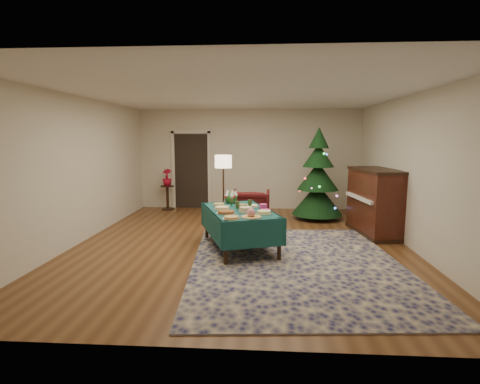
# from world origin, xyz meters

# --- Properties ---
(room_shell) EXTENTS (7.00, 7.00, 7.00)m
(room_shell) POSITION_xyz_m (0.00, 0.00, 1.35)
(room_shell) COLOR #593319
(room_shell) RESTS_ON ground
(doorway) EXTENTS (1.08, 0.04, 2.16)m
(doorway) POSITION_xyz_m (-1.60, 3.48, 1.10)
(doorway) COLOR black
(doorway) RESTS_ON ground
(rug) EXTENTS (3.50, 4.43, 0.02)m
(rug) POSITION_xyz_m (0.92, -1.09, 0.01)
(rug) COLOR #131447
(rug) RESTS_ON ground
(buffet_table) EXTENTS (1.57, 2.03, 0.70)m
(buffet_table) POSITION_xyz_m (-0.02, -0.31, 0.56)
(buffet_table) COLOR black
(buffet_table) RESTS_ON ground
(platter_0) EXTENTS (0.27, 0.27, 0.04)m
(platter_0) POSITION_xyz_m (-0.09, -1.07, 0.72)
(platter_0) COLOR silver
(platter_0) RESTS_ON buffet_table
(platter_1) EXTENTS (0.33, 0.33, 0.15)m
(platter_1) POSITION_xyz_m (0.21, -0.95, 0.75)
(platter_1) COLOR silver
(platter_1) RESTS_ON buffet_table
(platter_2) EXTENTS (0.26, 0.26, 0.06)m
(platter_2) POSITION_xyz_m (0.41, -0.66, 0.72)
(platter_2) COLOR silver
(platter_2) RESTS_ON buffet_table
(platter_3) EXTENTS (0.32, 0.32, 0.05)m
(platter_3) POSITION_xyz_m (-0.22, -0.66, 0.72)
(platter_3) COLOR silver
(platter_3) RESTS_ON buffet_table
(platter_4) EXTENTS (0.24, 0.24, 0.09)m
(platter_4) POSITION_xyz_m (0.10, -0.55, 0.74)
(platter_4) COLOR silver
(platter_4) RESTS_ON buffet_table
(platter_5) EXTENTS (0.29, 0.29, 0.05)m
(platter_5) POSITION_xyz_m (-0.32, -0.29, 0.72)
(platter_5) COLOR silver
(platter_5) RESTS_ON buffet_table
(platter_6) EXTENTS (0.23, 0.23, 0.07)m
(platter_6) POSITION_xyz_m (0.01, -0.15, 0.73)
(platter_6) COLOR silver
(platter_6) RESTS_ON buffet_table
(platter_7) EXTENTS (0.24, 0.24, 0.04)m
(platter_7) POSITION_xyz_m (0.20, -0.03, 0.71)
(platter_7) COLOR silver
(platter_7) RESTS_ON buffet_table
(platter_8) EXTENTS (0.23, 0.23, 0.04)m
(platter_8) POSITION_xyz_m (-0.42, 0.08, 0.71)
(platter_8) COLOR silver
(platter_8) RESTS_ON buffet_table
(goblet_0) EXTENTS (0.07, 0.07, 0.16)m
(goblet_0) POSITION_xyz_m (-0.18, -0.02, 0.78)
(goblet_0) COLOR #2D471E
(goblet_0) RESTS_ON buffet_table
(goblet_1) EXTENTS (0.07, 0.07, 0.16)m
(goblet_1) POSITION_xyz_m (0.16, -0.22, 0.78)
(goblet_1) COLOR #2D471E
(goblet_1) RESTS_ON buffet_table
(goblet_2) EXTENTS (0.07, 0.07, 0.16)m
(goblet_2) POSITION_xyz_m (-0.05, -0.38, 0.78)
(goblet_2) COLOR #2D471E
(goblet_2) RESTS_ON buffet_table
(napkin_stack) EXTENTS (0.18, 0.18, 0.04)m
(napkin_stack) POSITION_xyz_m (0.44, -0.45, 0.72)
(napkin_stack) COLOR #D0398F
(napkin_stack) RESTS_ON buffet_table
(gift_box) EXTENTS (0.14, 0.14, 0.09)m
(gift_box) POSITION_xyz_m (0.40, -0.23, 0.74)
(gift_box) COLOR #CE3984
(gift_box) RESTS_ON buffet_table
(centerpiece) EXTENTS (0.25, 0.25, 0.29)m
(centerpiece) POSITION_xyz_m (-0.22, 0.36, 0.82)
(centerpiece) COLOR #1E4C1E
(centerpiece) RESTS_ON buffet_table
(armchair) EXTENTS (0.86, 0.81, 0.86)m
(armchair) POSITION_xyz_m (0.11, 1.58, 0.43)
(armchair) COLOR #440E0F
(armchair) RESTS_ON ground
(floor_lamp) EXTENTS (0.38, 0.38, 1.56)m
(floor_lamp) POSITION_xyz_m (-0.50, 1.59, 1.32)
(floor_lamp) COLOR #A57F3F
(floor_lamp) RESTS_ON ground
(side_table) EXTENTS (0.37, 0.37, 0.66)m
(side_table) POSITION_xyz_m (-2.21, 3.17, 0.32)
(side_table) COLOR black
(side_table) RESTS_ON ground
(potted_plant) EXTENTS (0.25, 0.45, 0.25)m
(potted_plant) POSITION_xyz_m (-2.21, 3.17, 0.78)
(potted_plant) COLOR #A50B25
(potted_plant) RESTS_ON side_table
(christmas_tree) EXTENTS (1.31, 1.31, 2.19)m
(christmas_tree) POSITION_xyz_m (1.69, 2.27, 0.98)
(christmas_tree) COLOR black
(christmas_tree) RESTS_ON ground
(piano) EXTENTS (0.90, 1.61, 1.33)m
(piano) POSITION_xyz_m (2.66, 0.88, 0.65)
(piano) COLOR black
(piano) RESTS_ON ground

